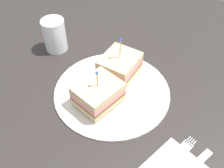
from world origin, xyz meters
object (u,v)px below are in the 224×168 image
at_px(plate, 112,91).
at_px(knife, 192,167).
at_px(drink_glass, 55,37).
at_px(fork, 180,153).
at_px(sandwich_half_back, 120,65).
at_px(sandwich_half_front, 98,93).

height_order(plate, knife, plate).
xyz_separation_m(drink_glass, knife, (-0.45, 0.22, -0.04)).
height_order(plate, fork, plate).
relative_size(plate, sandwich_half_back, 2.60).
bearing_deg(drink_glass, plate, 156.29).
bearing_deg(knife, plate, -28.55).
relative_size(drink_glass, knife, 0.76).
distance_m(sandwich_half_back, knife, 0.30).
bearing_deg(fork, sandwich_half_front, -14.49).
height_order(sandwich_half_front, drink_glass, sandwich_half_front).
xyz_separation_m(sandwich_half_front, sandwich_half_back, (-0.01, -0.11, -0.00)).
distance_m(sandwich_half_front, sandwich_half_back, 0.11).
relative_size(sandwich_half_back, drink_glass, 1.17).
bearing_deg(sandwich_half_front, plate, -108.03).
xyz_separation_m(plate, sandwich_half_back, (0.01, -0.06, 0.03)).
distance_m(drink_glass, fork, 0.46).
xyz_separation_m(plate, sandwich_half_front, (0.02, 0.05, 0.03)).
relative_size(plate, sandwich_half_front, 2.34).
bearing_deg(fork, sandwich_half_back, -39.32).
xyz_separation_m(sandwich_half_front, fork, (-0.21, 0.05, -0.03)).
bearing_deg(knife, drink_glass, -26.21).
bearing_deg(fork, drink_glass, -25.42).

